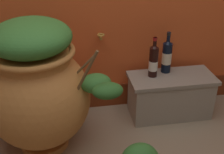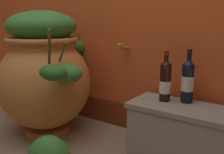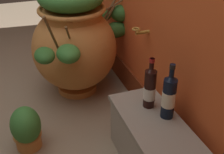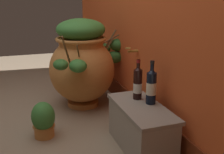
{
  "view_description": "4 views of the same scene",
  "coord_description": "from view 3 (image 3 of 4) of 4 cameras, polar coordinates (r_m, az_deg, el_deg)",
  "views": [
    {
      "loc": [
        -0.26,
        -1.06,
        1.46
      ],
      "look_at": [
        0.07,
        0.88,
        0.4
      ],
      "focal_mm": 46.68,
      "sensor_mm": 36.0,
      "label": 1
    },
    {
      "loc": [
        1.04,
        -0.57,
        0.87
      ],
      "look_at": [
        0.09,
        0.77,
        0.5
      ],
      "focal_mm": 40.29,
      "sensor_mm": 36.0,
      "label": 2
    },
    {
      "loc": [
        1.67,
        0.23,
        1.41
      ],
      "look_at": [
        0.07,
        0.81,
        0.39
      ],
      "focal_mm": 45.54,
      "sensor_mm": 36.0,
      "label": 3
    },
    {
      "loc": [
        2.29,
        0.04,
        1.16
      ],
      "look_at": [
        0.01,
        0.84,
        0.44
      ],
      "focal_mm": 43.11,
      "sensor_mm": 36.0,
      "label": 4
    }
  ],
  "objects": [
    {
      "name": "ground_plane",
      "position": [
        2.19,
        -21.3,
        -11.74
      ],
      "size": [
        7.0,
        7.0,
        0.0
      ],
      "primitive_type": "plane",
      "color": "gray"
    },
    {
      "name": "terracotta_urn",
      "position": [
        2.37,
        -7.36,
        7.51
      ],
      "size": [
        0.9,
        0.92,
        0.95
      ],
      "color": "#CC7F3D",
      "rests_on": "ground_plane"
    },
    {
      "name": "stone_ledge",
      "position": [
        1.77,
        8.16,
        -13.05
      ],
      "size": [
        0.69,
        0.32,
        0.36
      ],
      "color": "#9E9384",
      "rests_on": "ground_plane"
    },
    {
      "name": "wine_bottle_left",
      "position": [
        1.63,
        11.38,
        -3.64
      ],
      "size": [
        0.08,
        0.08,
        0.34
      ],
      "color": "black",
      "rests_on": "stone_ledge"
    },
    {
      "name": "wine_bottle_middle",
      "position": [
        1.7,
        7.61,
        -1.98
      ],
      "size": [
        0.07,
        0.07,
        0.33
      ],
      "color": "black",
      "rests_on": "stone_ledge"
    },
    {
      "name": "potted_shrub",
      "position": [
        1.99,
        -16.83,
        -9.85
      ],
      "size": [
        0.24,
        0.2,
        0.31
      ],
      "color": "#CC7F3D",
      "rests_on": "ground_plane"
    }
  ]
}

